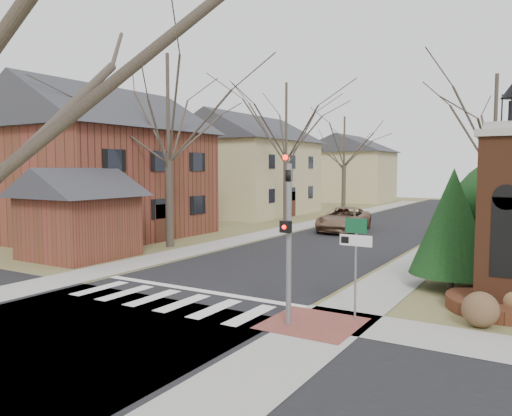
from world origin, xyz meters
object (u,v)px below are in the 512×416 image
Objects in this scene: traffic_signal_pole at (288,227)px; brick_gate_monument at (507,236)px; pickup_truck at (344,219)px; distant_car at (457,203)px; sign_post at (355,248)px.

traffic_signal_pole is 0.69× the size of brick_gate_monument.
traffic_signal_pole is 6.47m from brick_gate_monument.
brick_gate_monument reaches higher than traffic_signal_pole.
pickup_truck is 1.23× the size of distant_car.
sign_post is 0.42× the size of brick_gate_monument.
pickup_truck is 21.33m from distant_car.
traffic_signal_pole is at bearing -79.17° from pickup_truck.
brick_gate_monument is 1.42× the size of distant_car.
traffic_signal_pole is 40.40m from distant_car.
brick_gate_monument is 36.58m from distant_car.
pickup_truck is at bearing 111.97° from sign_post.
brick_gate_monument is at bearing 43.24° from traffic_signal_pole.
brick_gate_monument is (4.70, 4.42, -0.42)m from traffic_signal_pole.
sign_post is 0.49× the size of pickup_truck.
brick_gate_monument is (3.41, 3.01, 0.22)m from sign_post.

